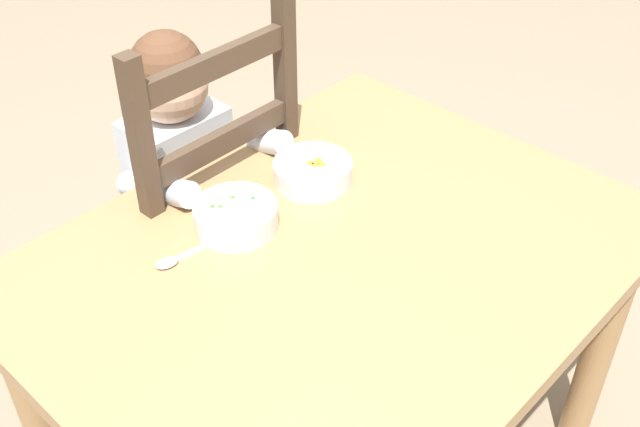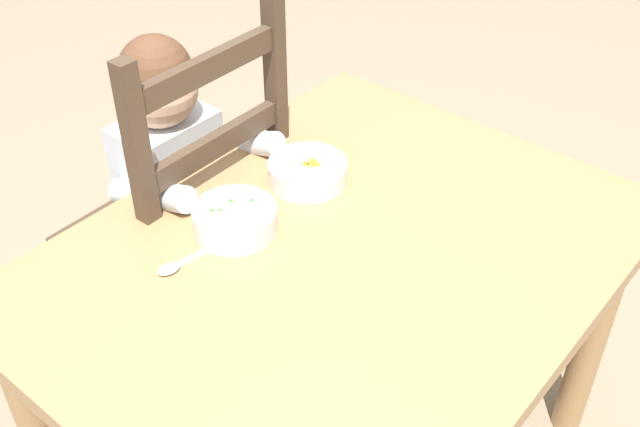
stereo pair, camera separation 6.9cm
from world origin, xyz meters
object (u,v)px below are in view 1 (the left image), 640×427
at_px(bowl_of_peas, 236,216).
at_px(bowl_of_carrots, 313,171).
at_px(dining_table, 337,293).
at_px(spoon, 177,258).
at_px(child_figure, 187,172).
at_px(dining_chair, 194,225).

height_order(bowl_of_peas, bowl_of_carrots, bowl_of_peas).
relative_size(dining_table, bowl_of_carrots, 6.88).
xyz_separation_m(bowl_of_peas, spoon, (-0.14, 0.01, -0.02)).
xyz_separation_m(bowl_of_peas, bowl_of_carrots, (0.21, -0.00, -0.00)).
bearing_deg(bowl_of_peas, bowl_of_carrots, -0.04).
bearing_deg(spoon, child_figure, 49.23).
distance_m(dining_chair, bowl_of_peas, 0.40).
bearing_deg(bowl_of_peas, spoon, 177.38).
xyz_separation_m(child_figure, spoon, (-0.25, -0.29, 0.07)).
distance_m(dining_table, bowl_of_peas, 0.24).
distance_m(child_figure, bowl_of_carrots, 0.32).
bearing_deg(dining_table, bowl_of_peas, 112.77).
bearing_deg(dining_chair, child_figure, -105.24).
xyz_separation_m(child_figure, bowl_of_peas, (-0.11, -0.29, 0.09)).
bearing_deg(child_figure, dining_table, -93.16).
relative_size(dining_chair, bowl_of_peas, 6.44).
distance_m(dining_table, spoon, 0.31).
distance_m(bowl_of_peas, bowl_of_carrots, 0.21).
height_order(dining_chair, child_figure, dining_chair).
bearing_deg(bowl_of_peas, dining_chair, 70.08).
bearing_deg(child_figure, dining_chair, 74.76).
xyz_separation_m(dining_chair, bowl_of_carrots, (0.11, -0.29, 0.24)).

